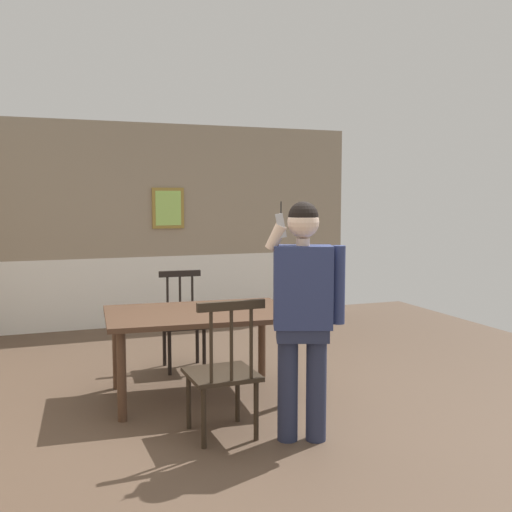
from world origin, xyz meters
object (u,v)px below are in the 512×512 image
chair_by_doorway (223,371)px  dining_table (199,321)px  chair_near_window (183,322)px  person_figure (304,306)px

chair_by_doorway → dining_table: bearing=84.4°
chair_near_window → chair_by_doorway: (-0.14, -1.78, 0.01)m
dining_table → chair_near_window: size_ratio=1.69×
dining_table → chair_by_doorway: (-0.07, -0.89, -0.17)m
chair_near_window → chair_by_doorway: bearing=89.0°
dining_table → chair_by_doorway: 0.91m
dining_table → chair_by_doorway: bearing=-94.3°
chair_by_doorway → person_figure: person_figure is taller
person_figure → dining_table: bearing=-49.1°
dining_table → chair_by_doorway: chair_by_doorway is taller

